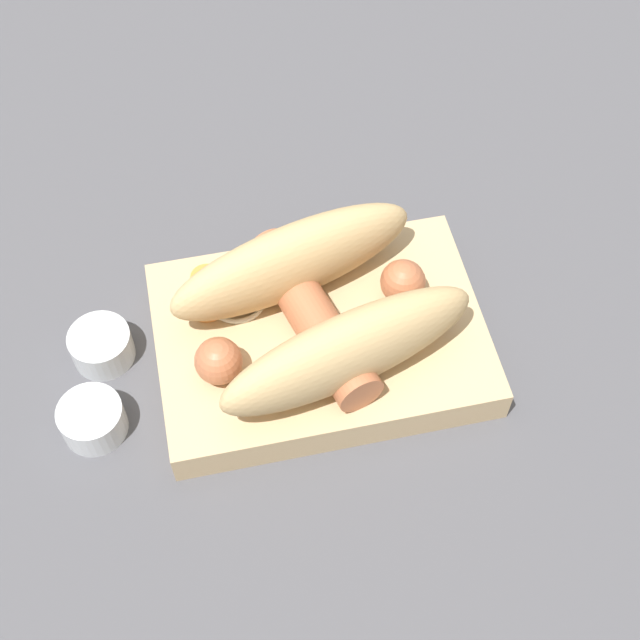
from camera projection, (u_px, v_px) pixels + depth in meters
The scene contains 7 objects.
ground_plane at pixel (320, 349), 0.65m from camera, with size 3.00×3.00×0.00m, color #4C4C51.
food_tray at pixel (320, 339), 0.64m from camera, with size 0.23×0.16×0.03m.
bread_roll at pixel (320, 304), 0.60m from camera, with size 0.21×0.17×0.06m.
sausage at pixel (313, 320), 0.61m from camera, with size 0.17×0.15×0.03m.
pickled_veggies at pixel (232, 290), 0.65m from camera, with size 0.07×0.06×0.00m.
condiment_cup_near at pixel (102, 347), 0.64m from camera, with size 0.04×0.04×0.03m.
condiment_cup_far at pixel (93, 421), 0.61m from camera, with size 0.04×0.04×0.03m.
Camera 1 is at (-0.07, -0.34, 0.55)m, focal length 50.00 mm.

